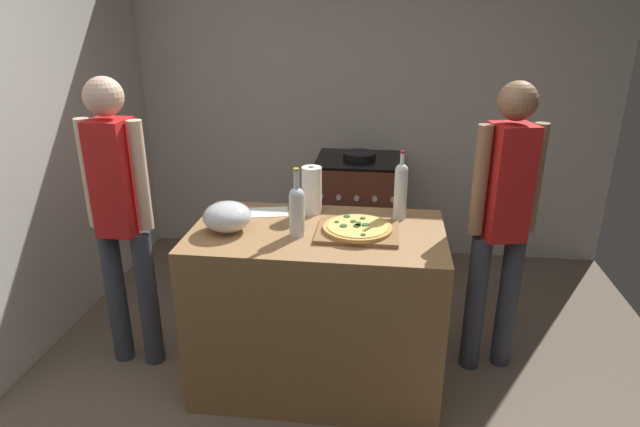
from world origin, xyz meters
name	(u,v)px	position (x,y,z in m)	size (l,w,h in m)	color
ground_plane	(336,329)	(0.00, 1.25, -0.01)	(4.00, 3.11, 0.02)	#6B5B4C
kitchen_wall_rear	(354,94)	(0.00, 2.56, 1.30)	(4.00, 0.10, 2.60)	#BCB7AD
kitchen_wall_left	(46,121)	(-1.75, 1.25, 1.30)	(0.10, 3.11, 2.60)	#BCB7AD
counter	(318,308)	(-0.05, 0.75, 0.45)	(1.27, 0.72, 0.89)	#9E7247
cutting_board	(357,232)	(0.15, 0.73, 0.90)	(0.40, 0.32, 0.02)	olive
pizza	(357,228)	(0.15, 0.73, 0.92)	(0.34, 0.34, 0.03)	tan
mixing_bowl	(227,217)	(-0.49, 0.68, 0.97)	(0.24, 0.24, 0.15)	#B2B2B7
paper_towel_roll	(312,190)	(-0.11, 0.99, 1.02)	(0.11, 0.11, 0.26)	white
wine_bottle_green	(297,209)	(-0.14, 0.67, 1.03)	(0.08, 0.08, 0.34)	silver
wine_bottle_amber	(401,189)	(0.35, 0.96, 1.06)	(0.07, 0.07, 0.36)	silver
recipe_sheet	(268,212)	(-0.35, 0.96, 0.90)	(0.21, 0.15, 0.00)	white
stove	(358,214)	(0.08, 2.16, 0.45)	(0.63, 0.58, 0.93)	brown
person_in_stripes	(120,211)	(-1.11, 0.79, 0.93)	(0.36, 0.21, 1.63)	#383D4C
person_in_red	(503,216)	(0.89, 1.00, 0.92)	(0.36, 0.25, 1.61)	#383D4C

